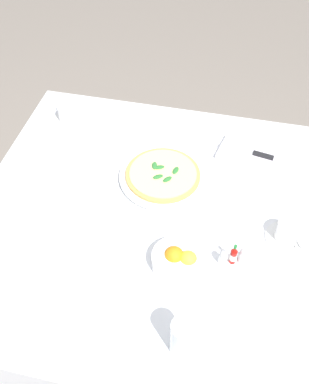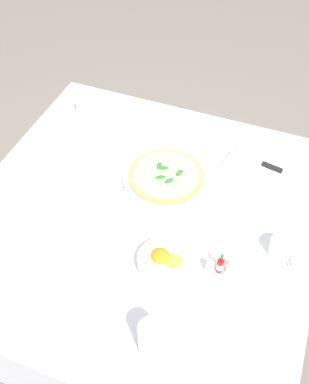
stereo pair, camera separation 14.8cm
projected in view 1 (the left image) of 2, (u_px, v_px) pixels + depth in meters
ground_plane at (148, 315)px, 1.99m from camera, size 8.00×8.00×0.00m
dining_table at (146, 237)px, 1.54m from camera, size 1.13×1.13×0.73m
pizza_plate at (163, 177)px, 1.54m from camera, size 0.30×0.30×0.02m
pizza at (163, 174)px, 1.53m from camera, size 0.26×0.26×0.02m
coffee_cup_near_left at (68, 114)px, 1.74m from camera, size 0.13×0.13×0.07m
coffee_cup_near_right at (288, 234)px, 1.36m from camera, size 0.13×0.13×0.06m
water_glass_right_edge at (183, 338)px, 1.11m from camera, size 0.07×0.07×0.13m
napkin_folded at (250, 155)px, 1.62m from camera, size 0.24×0.17×0.02m
dinner_knife at (250, 152)px, 1.61m from camera, size 0.20×0.06×0.01m
citrus_bowl at (178, 260)px, 1.30m from camera, size 0.15×0.15×0.07m
hot_sauce_bottle at (233, 255)px, 1.30m from camera, size 0.02×0.02×0.08m
salt_shaker at (223, 258)px, 1.31m from camera, size 0.03×0.03×0.06m
pepper_shaker at (243, 256)px, 1.31m from camera, size 0.03×0.03×0.06m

